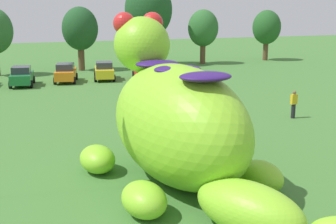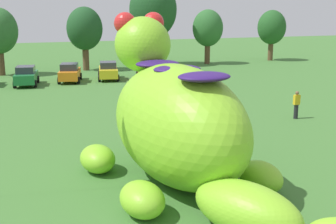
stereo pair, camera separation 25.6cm
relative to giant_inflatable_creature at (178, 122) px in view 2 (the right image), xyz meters
The scene contains 12 objects.
ground_plane 2.96m from the giant_inflatable_creature, 73.80° to the right, with size 160.00×160.00×0.00m, color #427533.
giant_inflatable_creature is the anchor object (origin of this frame).
car_green 25.59m from the giant_inflatable_creature, 100.14° to the left, with size 2.39×4.31×1.72m.
car_orange 25.93m from the giant_inflatable_creature, 91.37° to the left, with size 2.62×4.38×1.72m.
car_yellow 26.19m from the giant_inflatable_creature, 83.39° to the left, with size 2.52×4.35×1.72m.
car_red 25.90m from the giant_inflatable_creature, 75.16° to the left, with size 2.52×4.35×1.72m.
tree_centre_left 33.50m from the giant_inflatable_creature, 86.29° to the left, with size 3.86×3.86×6.85m.
tree_centre 36.90m from the giant_inflatable_creature, 73.29° to the left, with size 5.56×5.56×9.87m.
tree_centre_right 38.33m from the giant_inflatable_creature, 63.28° to the left, with size 3.70×3.70×6.56m.
tree_mid_right 43.80m from the giant_inflatable_creature, 52.56° to the left, with size 3.65×3.65×6.49m.
spectator_near_inflatable 12.59m from the giant_inflatable_creature, 33.25° to the left, with size 0.38×0.26×1.71m.
spectator_mid_field 16.36m from the giant_inflatable_creature, 60.92° to the left, with size 0.38×0.26×1.71m.
Camera 2 is at (-6.38, -13.32, 6.53)m, focal length 46.96 mm.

